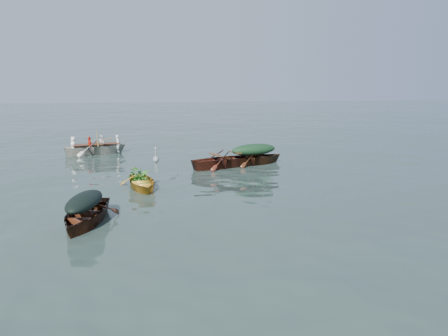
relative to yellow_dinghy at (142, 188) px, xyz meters
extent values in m
plane|color=#2F423B|center=(3.03, -0.53, 0.00)|extent=(140.00, 140.00, 0.00)
imported|color=gold|center=(0.00, 0.00, 0.00)|extent=(1.85, 3.17, 0.79)
imported|color=#4E2812|center=(-1.37, -3.77, 0.00)|extent=(1.97, 3.82, 0.91)
imported|color=#482911|center=(4.93, 3.84, 0.00)|extent=(4.26, 2.47, 0.93)
imported|color=maroon|center=(3.55, 3.38, 0.00)|extent=(4.53, 2.86, 1.01)
imported|color=beige|center=(-2.50, 7.92, 0.00)|extent=(4.56, 2.63, 1.05)
ellipsoid|color=black|center=(-1.37, -3.77, 0.65)|extent=(1.08, 2.10, 0.40)
ellipsoid|color=#17381E|center=(4.93, 3.84, 0.73)|extent=(2.35, 1.36, 0.52)
imported|color=#236B1C|center=(-0.08, 0.54, 0.69)|extent=(0.86, 1.02, 0.60)
imported|color=white|center=(-2.50, 7.92, 0.90)|extent=(3.28, 2.09, 0.76)
camera|label=1|loc=(0.50, -15.25, 3.67)|focal=35.00mm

